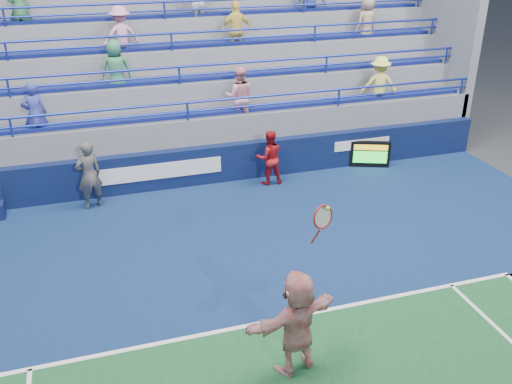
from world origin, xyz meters
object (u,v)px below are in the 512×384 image
object	(u,v)px
line_judge	(89,175)
ball_girl	(269,158)
serve_speed_board	(370,154)
tennis_player	(297,322)

from	to	relation	value
line_judge	ball_girl	size ratio (longest dim) A/B	1.16
serve_speed_board	line_judge	xyz separation A→B (m)	(-8.19, -0.28, 0.50)
tennis_player	line_judge	world-z (taller)	tennis_player
tennis_player	line_judge	distance (m)	7.73
line_judge	ball_girl	distance (m)	4.89
line_judge	ball_girl	bearing A→B (deg)	158.98
serve_speed_board	line_judge	world-z (taller)	line_judge
ball_girl	line_judge	bearing A→B (deg)	2.99
line_judge	ball_girl	world-z (taller)	line_judge
line_judge	serve_speed_board	bearing A→B (deg)	160.32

